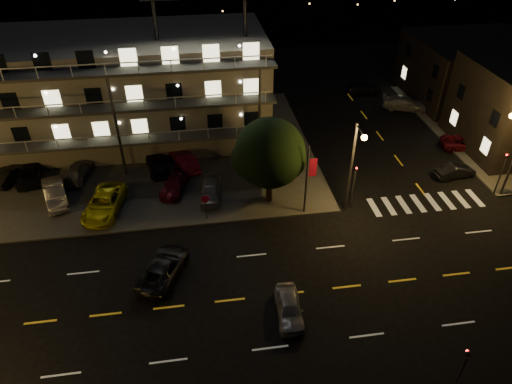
{
  "coord_description": "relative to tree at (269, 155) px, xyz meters",
  "views": [
    {
      "loc": [
        -3.28,
        -20.27,
        23.45
      ],
      "look_at": [
        0.93,
        8.0,
        2.82
      ],
      "focal_mm": 32.0,
      "sensor_mm": 36.0,
      "label": 1
    }
  ],
  "objects": [
    {
      "name": "ground",
      "position": [
        -2.34,
        -10.38,
        -4.61
      ],
      "size": [
        140.0,
        140.0,
        0.0
      ],
      "primitive_type": "plane",
      "color": "black",
      "rests_on": "ground"
    },
    {
      "name": "curb_nw",
      "position": [
        -16.34,
        9.62,
        -4.53
      ],
      "size": [
        44.0,
        24.0,
        0.15
      ],
      "primitive_type": "cube",
      "color": "#393A37",
      "rests_on": "ground"
    },
    {
      "name": "curb_ne",
      "position": [
        27.66,
        9.62,
        -4.53
      ],
      "size": [
        16.0,
        24.0,
        0.15
      ],
      "primitive_type": "cube",
      "color": "#393A37",
      "rests_on": "ground"
    },
    {
      "name": "motel",
      "position": [
        -12.28,
        13.51,
        0.74
      ],
      "size": [
        28.0,
        13.8,
        18.1
      ],
      "color": "gray",
      "rests_on": "ground"
    },
    {
      "name": "side_bldg_back",
      "position": [
        27.65,
        17.62,
        -1.11
      ],
      "size": [
        14.06,
        12.0,
        7.0
      ],
      "color": "black",
      "rests_on": "ground"
    },
    {
      "name": "streetlight_nc",
      "position": [
        6.16,
        -2.44,
        0.35
      ],
      "size": [
        0.44,
        1.92,
        8.0
      ],
      "color": "#2D2D30",
      "rests_on": "ground"
    },
    {
      "name": "signal_nw",
      "position": [
        6.66,
        -1.88,
        -2.04
      ],
      "size": [
        0.2,
        0.27,
        4.6
      ],
      "color": "#2D2D30",
      "rests_on": "ground"
    },
    {
      "name": "signal_sw",
      "position": [
        6.66,
        -18.87,
        -2.04
      ],
      "size": [
        0.2,
        0.27,
        4.6
      ],
      "color": "#2D2D30",
      "rests_on": "ground"
    },
    {
      "name": "signal_ne",
      "position": [
        19.66,
        -1.88,
        -2.04
      ],
      "size": [
        0.27,
        0.2,
        4.6
      ],
      "color": "#2D2D30",
      "rests_on": "ground"
    },
    {
      "name": "banner_north",
      "position": [
        2.75,
        -1.98,
        -1.18
      ],
      "size": [
        0.83,
        0.16,
        6.4
      ],
      "color": "#2D2D30",
      "rests_on": "ground"
    },
    {
      "name": "stop_sign",
      "position": [
        -5.34,
        -1.81,
        -2.89
      ],
      "size": [
        0.91,
        0.11,
        2.61
      ],
      "color": "#2D2D30",
      "rests_on": "ground"
    },
    {
      "name": "tree",
      "position": [
        0.0,
        0.0,
        0.0
      ],
      "size": [
        5.96,
        5.74,
        7.5
      ],
      "color": "black",
      "rests_on": "curb_nw"
    },
    {
      "name": "lot_car_1",
      "position": [
        -17.79,
        2.51,
        -3.69
      ],
      "size": [
        3.01,
        4.95,
        1.54
      ],
      "primitive_type": "imported",
      "rotation": [
        0.0,
        0.0,
        0.32
      ],
      "color": "gray",
      "rests_on": "curb_nw"
    },
    {
      "name": "lot_car_2",
      "position": [
        -13.53,
        0.48,
        -3.69
      ],
      "size": [
        3.54,
        5.9,
        1.53
      ],
      "primitive_type": "imported",
      "rotation": [
        0.0,
        0.0,
        -0.19
      ],
      "color": "yellow",
      "rests_on": "curb_nw"
    },
    {
      "name": "lot_car_3",
      "position": [
        -7.81,
        2.66,
        -3.82
      ],
      "size": [
        3.02,
        4.68,
        1.26
      ],
      "primitive_type": "imported",
      "rotation": [
        0.0,
        0.0,
        -0.31
      ],
      "color": "#5A0C1A",
      "rests_on": "curb_nw"
    },
    {
      "name": "lot_car_4",
      "position": [
        -4.81,
        1.14,
        -3.74
      ],
      "size": [
        2.19,
        4.38,
        1.43
      ],
      "primitive_type": "imported",
      "rotation": [
        0.0,
        0.0,
        -0.12
      ],
      "color": "gray",
      "rests_on": "curb_nw"
    },
    {
      "name": "lot_car_5",
      "position": [
        -22.47,
        6.28,
        -3.8
      ],
      "size": [
        2.69,
        4.22,
        1.31
      ],
      "primitive_type": "imported",
      "rotation": [
        0.0,
        0.0,
        2.79
      ],
      "color": "black",
      "rests_on": "curb_nw"
    },
    {
      "name": "lot_car_6",
      "position": [
        -20.87,
        6.25,
        -3.8
      ],
      "size": [
        3.39,
        5.15,
        1.32
      ],
      "primitive_type": "imported",
      "rotation": [
        0.0,
        0.0,
        3.42
      ],
      "color": "black",
      "rests_on": "curb_nw"
    },
    {
      "name": "lot_car_7",
      "position": [
        -16.49,
        5.97,
        -3.81
      ],
      "size": [
        2.52,
        4.69,
        1.29
      ],
      "primitive_type": "imported",
      "rotation": [
        0.0,
        0.0,
        2.98
      ],
      "color": "gray",
      "rests_on": "curb_nw"
    },
    {
      "name": "lot_car_8",
      "position": [
        -9.41,
        5.98,
        -3.72
      ],
      "size": [
        2.52,
        4.59,
        1.48
      ],
      "primitive_type": "imported",
      "rotation": [
        0.0,
        0.0,
        3.33
      ],
      "color": "black",
      "rests_on": "curb_nw"
    },
    {
      "name": "lot_car_9",
      "position": [
        -6.98,
        6.19,
        -3.69
      ],
      "size": [
        3.18,
        4.93,
        1.54
      ],
      "primitive_type": "imported",
      "rotation": [
        0.0,
        0.0,
        3.51
      ],
      "color": "#5A0C1A",
      "rests_on": "curb_nw"
    },
    {
      "name": "side_car_0",
      "position": [
        17.52,
        1.19,
        -3.99
      ],
      "size": [
        3.88,
        1.82,
        1.23
      ],
      "primitive_type": "imported",
      "rotation": [
        0.0,
        0.0,
        1.71
      ],
      "color": "black",
      "rests_on": "ground"
    },
    {
      "name": "side_car_1",
      "position": [
        21.13,
        5.88,
        -3.95
      ],
      "size": [
        5.12,
        3.24,
        1.32
      ],
      "primitive_type": "imported",
      "rotation": [
        0.0,
        0.0,
        1.33
      ],
      "color": "#5A0C1A",
      "rests_on": "ground"
    },
    {
      "name": "side_car_2",
      "position": [
        18.82,
        15.38,
        -3.85
      ],
      "size": [
        5.61,
        3.98,
        1.51
      ],
      "primitive_type": "imported",
      "rotation": [
        0.0,
        0.0,
        1.17
      ],
      "color": "gray",
      "rests_on": "ground"
    },
    {
      "name": "side_car_3",
      "position": [
        15.69,
        20.52,
        -3.89
      ],
      "size": [
        4.4,
        2.31,
        1.43
      ],
      "primitive_type": "imported",
      "rotation": [
        0.0,
        0.0,
        1.42
      ],
      "color": "black",
      "rests_on": "ground"
    },
    {
      "name": "road_car_east",
      "position": [
        -0.74,
        -12.11,
        -3.94
      ],
      "size": [
        1.82,
        4.0,
        1.33
      ],
      "primitive_type": "imported",
      "rotation": [
        0.0,
        0.0,
        -0.06
      ],
      "color": "gray",
      "rests_on": "ground"
    },
    {
      "name": "road_car_west",
      "position": [
        -8.65,
        -7.43,
        -3.9
      ],
      "size": [
        4.15,
        5.6,
        1.41
      ],
      "primitive_type": "imported",
      "rotation": [
        0.0,
        0.0,
        2.74
      ],
      "color": "black",
      "rests_on": "ground"
    }
  ]
}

